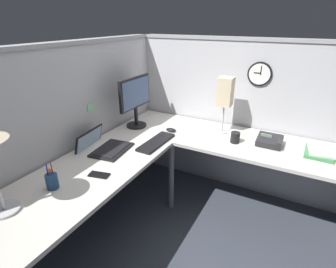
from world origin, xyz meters
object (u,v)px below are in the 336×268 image
object	(u,v)px
pen_cup	(52,181)
desk_lamp_paper	(225,93)
cell_phone	(99,175)
coffee_mug	(235,137)
monitor	(135,98)
computer_mouse	(171,130)
keyboard	(156,142)
office_phone	(270,141)
wall_clock	(260,74)
book_stack	(320,151)
laptop	(102,146)

from	to	relation	value
pen_cup	desk_lamp_paper	world-z (taller)	desk_lamp_paper
cell_phone	coffee_mug	xyz separation A→B (m)	(0.97, -0.70, 0.04)
pen_cup	cell_phone	size ratio (longest dim) A/B	1.25
monitor	computer_mouse	distance (m)	0.47
computer_mouse	pen_cup	distance (m)	1.20
coffee_mug	keyboard	bearing A→B (deg)	119.53
computer_mouse	coffee_mug	world-z (taller)	coffee_mug
office_phone	wall_clock	bearing A→B (deg)	33.10
keyboard	coffee_mug	size ratio (longest dim) A/B	4.48
cell_phone	wall_clock	xyz separation A→B (m)	(1.39, -0.76, 0.53)
monitor	wall_clock	world-z (taller)	wall_clock
office_phone	book_stack	bearing A→B (deg)	-85.95
computer_mouse	coffee_mug	distance (m)	0.61
pen_cup	book_stack	world-z (taller)	pen_cup
keyboard	cell_phone	distance (m)	0.64
keyboard	desk_lamp_paper	size ratio (longest dim) A/B	0.81
computer_mouse	office_phone	xyz separation A→B (m)	(0.14, -0.89, 0.02)
laptop	keyboard	world-z (taller)	laptop
monitor	book_stack	distance (m)	1.68
keyboard	office_phone	size ratio (longest dim) A/B	2.07
book_stack	laptop	bearing A→B (deg)	115.15
monitor	office_phone	xyz separation A→B (m)	(0.18, -1.26, -0.26)
office_phone	coffee_mug	distance (m)	0.30
book_stack	desk_lamp_paper	size ratio (longest dim) A/B	0.56
pen_cup	cell_phone	world-z (taller)	pen_cup
laptop	cell_phone	bearing A→B (deg)	-141.87
keyboard	computer_mouse	size ratio (longest dim) A/B	4.13
coffee_mug	wall_clock	size ratio (longest dim) A/B	0.44
keyboard	pen_cup	world-z (taller)	pen_cup
monitor	coffee_mug	xyz separation A→B (m)	(0.09, -0.98, -0.25)
computer_mouse	cell_phone	distance (m)	0.93
laptop	pen_cup	size ratio (longest dim) A/B	2.32
laptop	wall_clock	bearing A→B (deg)	-43.94
pen_cup	coffee_mug	world-z (taller)	pen_cup
laptop	wall_clock	distance (m)	1.56
keyboard	desk_lamp_paper	distance (m)	0.77
monitor	pen_cup	size ratio (longest dim) A/B	2.78
laptop	office_phone	world-z (taller)	laptop
book_stack	wall_clock	bearing A→B (deg)	63.18
cell_phone	book_stack	size ratio (longest dim) A/B	0.48
office_phone	book_stack	size ratio (longest dim) A/B	0.70
laptop	computer_mouse	size ratio (longest dim) A/B	4.01
cell_phone	pen_cup	bearing A→B (deg)	133.57
laptop	computer_mouse	world-z (taller)	laptop
wall_clock	laptop	bearing A→B (deg)	136.06
keyboard	office_phone	distance (m)	0.99
book_stack	desk_lamp_paper	xyz separation A→B (m)	(0.05, 0.83, 0.36)
book_stack	coffee_mug	xyz separation A→B (m)	(-0.11, 0.66, 0.03)
computer_mouse	cell_phone	bearing A→B (deg)	174.58
desk_lamp_paper	keyboard	bearing A→B (deg)	139.41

